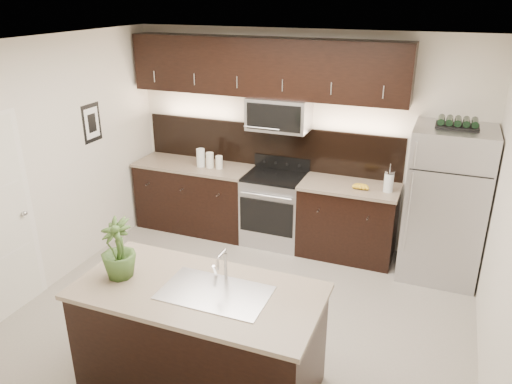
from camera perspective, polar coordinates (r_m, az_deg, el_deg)
ground at (r=5.30m, az=-1.59°, el=-13.97°), size 4.50×4.50×0.00m
room_walls at (r=4.52m, az=-3.30°, el=3.73°), size 4.52×4.02×2.71m
counter_run at (r=6.57m, az=0.44°, el=-1.65°), size 3.51×0.65×0.94m
upper_fixtures at (r=6.22m, az=1.21°, el=13.05°), size 3.49×0.40×1.66m
island at (r=4.28m, az=-6.41°, el=-16.23°), size 1.96×0.96×0.94m
sink_faucet at (r=3.95m, az=-4.67°, el=-11.17°), size 0.84×0.50×0.28m
refrigerator at (r=5.99m, az=20.80°, el=-1.31°), size 0.85×0.77×1.77m
wine_rack at (r=5.71m, az=22.06°, el=7.31°), size 0.44×0.27×0.10m
plant at (r=4.17m, az=-15.53°, el=-6.26°), size 0.35×0.35×0.51m
canisters at (r=6.60m, az=-5.55°, el=3.72°), size 0.36×0.11×0.24m
french_press at (r=5.96m, az=14.92°, el=1.17°), size 0.12×0.12×0.33m
bananas at (r=6.01m, az=11.39°, el=0.72°), size 0.20×0.16×0.06m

